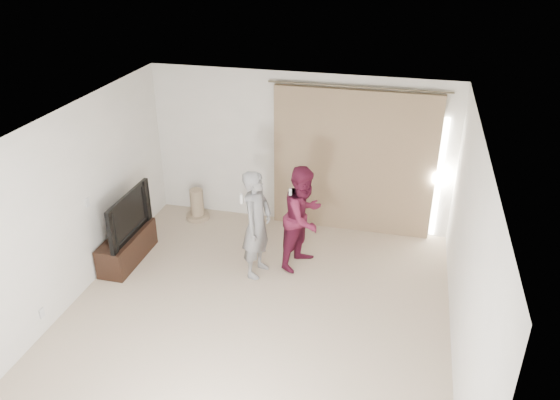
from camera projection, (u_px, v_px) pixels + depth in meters
The scene contains 10 objects.
floor at pixel (254, 318), 7.17m from camera, with size 5.50×5.50×0.00m, color #C3AB92.
wall_back at pixel (299, 151), 8.97m from camera, with size 5.00×0.04×2.60m, color silver.
wall_left at pixel (68, 209), 7.12m from camera, with size 0.04×5.50×2.60m.
ceiling at pixel (249, 130), 6.00m from camera, with size 5.00×5.50×0.01m, color silver.
curtain at pixel (354, 163), 8.75m from camera, with size 2.80×0.11×2.46m.
tv_console at pixel (127, 247), 8.31m from camera, with size 0.41×1.18×0.45m, color black.
tv at pixel (123, 214), 8.06m from camera, with size 1.19×0.16×0.69m, color black.
scratching_post at pixel (197, 207), 9.52m from camera, with size 0.41×0.41×0.54m.
person_man at pixel (257, 224), 7.75m from camera, with size 0.48×0.65×1.63m.
person_woman at pixel (304, 217), 7.97m from camera, with size 0.86×0.95×1.60m.
Camera 1 is at (1.70, -5.45, 4.62)m, focal length 35.00 mm.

